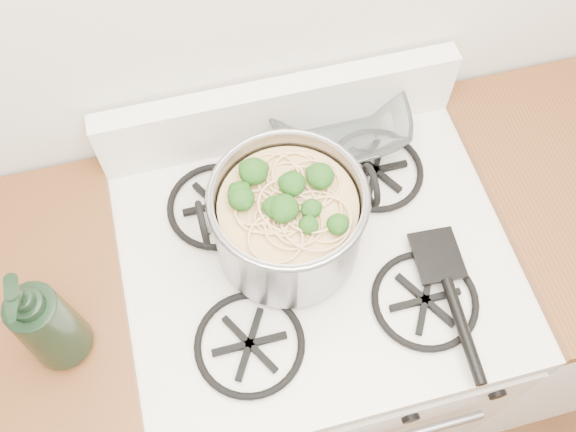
{
  "coord_description": "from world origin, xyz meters",
  "views": [
    {
      "loc": [
        -0.19,
        0.75,
        2.05
      ],
      "look_at": [
        -0.05,
        1.29,
        1.03
      ],
      "focal_mm": 40.0,
      "sensor_mm": 36.0,
      "label": 1
    }
  ],
  "objects_px": {
    "stock_pot": "(288,221)",
    "bottle": "(42,320)",
    "spatula": "(438,254)",
    "gas_range": "(310,331)",
    "glass_bowl": "(336,121)"
  },
  "relations": [
    {
      "from": "stock_pot",
      "to": "bottle",
      "type": "distance_m",
      "value": 0.45
    },
    {
      "from": "spatula",
      "to": "stock_pot",
      "type": "bearing_deg",
      "value": 163.28
    },
    {
      "from": "stock_pot",
      "to": "spatula",
      "type": "distance_m",
      "value": 0.3
    },
    {
      "from": "stock_pot",
      "to": "bottle",
      "type": "relative_size",
      "value": 1.15
    },
    {
      "from": "stock_pot",
      "to": "spatula",
      "type": "height_order",
      "value": "stock_pot"
    },
    {
      "from": "gas_range",
      "to": "glass_bowl",
      "type": "distance_m",
      "value": 0.59
    },
    {
      "from": "spatula",
      "to": "bottle",
      "type": "height_order",
      "value": "bottle"
    },
    {
      "from": "spatula",
      "to": "bottle",
      "type": "xyz_separation_m",
      "value": [
        -0.71,
        0.0,
        0.12
      ]
    },
    {
      "from": "spatula",
      "to": "glass_bowl",
      "type": "height_order",
      "value": "glass_bowl"
    },
    {
      "from": "stock_pot",
      "to": "glass_bowl",
      "type": "relative_size",
      "value": 2.68
    },
    {
      "from": "glass_bowl",
      "to": "bottle",
      "type": "bearing_deg",
      "value": -150.35
    },
    {
      "from": "gas_range",
      "to": "bottle",
      "type": "bearing_deg",
      "value": -172.11
    },
    {
      "from": "gas_range",
      "to": "spatula",
      "type": "xyz_separation_m",
      "value": [
        0.22,
        -0.07,
        0.5
      ]
    },
    {
      "from": "glass_bowl",
      "to": "stock_pot",
      "type": "bearing_deg",
      "value": -124.53
    },
    {
      "from": "gas_range",
      "to": "glass_bowl",
      "type": "height_order",
      "value": "glass_bowl"
    }
  ]
}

